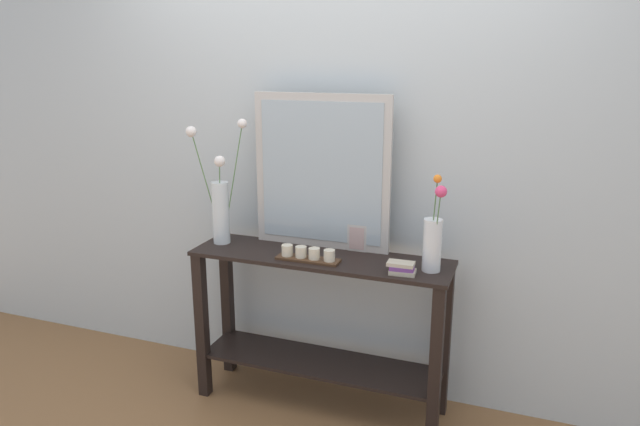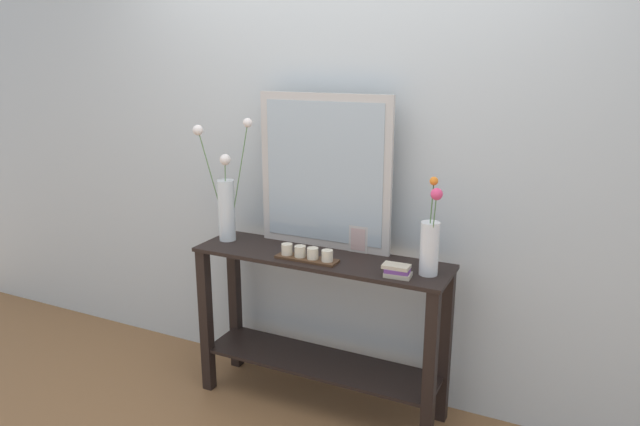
{
  "view_description": "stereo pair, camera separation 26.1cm",
  "coord_description": "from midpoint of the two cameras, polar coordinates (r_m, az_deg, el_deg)",
  "views": [
    {
      "loc": [
        0.95,
        -2.57,
        1.8
      ],
      "look_at": [
        0.0,
        0.0,
        1.06
      ],
      "focal_mm": 32.45,
      "sensor_mm": 36.0,
      "label": 1
    },
    {
      "loc": [
        1.19,
        -2.47,
        1.8
      ],
      "look_at": [
        0.0,
        0.0,
        1.06
      ],
      "focal_mm": 32.45,
      "sensor_mm": 36.0,
      "label": 2
    }
  ],
  "objects": [
    {
      "name": "ground_plane",
      "position": [
        3.29,
        2.4,
        -18.33
      ],
      "size": [
        7.0,
        6.0,
        0.02
      ],
      "primitive_type": "cube",
      "color": "brown"
    },
    {
      "name": "wall_back",
      "position": [
        3.05,
        4.93,
        6.57
      ],
      "size": [
        6.4,
        0.08,
        2.7
      ],
      "primitive_type": "cube",
      "color": "#B2BCC1",
      "rests_on": "ground"
    },
    {
      "name": "console_table",
      "position": [
        3.03,
        2.51,
        -10.12
      ],
      "size": [
        1.32,
        0.36,
        0.84
      ],
      "color": "black",
      "rests_on": "ground"
    },
    {
      "name": "mirror_leaning",
      "position": [
        2.95,
        2.97,
        4.0
      ],
      "size": [
        0.72,
        0.03,
        0.8
      ],
      "color": "#B7B2AD",
      "rests_on": "console_table"
    },
    {
      "name": "tall_vase_left",
      "position": [
        3.12,
        -6.93,
        1.26
      ],
      "size": [
        0.29,
        0.17,
        0.66
      ],
      "color": "silver",
      "rests_on": "console_table"
    },
    {
      "name": "vase_right",
      "position": [
        2.68,
        13.55,
        -2.94
      ],
      "size": [
        0.11,
        0.13,
        0.47
      ],
      "color": "silver",
      "rests_on": "console_table"
    },
    {
      "name": "candle_tray",
      "position": [
        2.84,
        1.33,
        -4.16
      ],
      "size": [
        0.32,
        0.09,
        0.07
      ],
      "color": "#472D1C",
      "rests_on": "console_table"
    },
    {
      "name": "picture_frame_small",
      "position": [
        2.95,
        6.35,
        -2.62
      ],
      "size": [
        0.1,
        0.01,
        0.14
      ],
      "color": "#B7B2AD",
      "rests_on": "console_table"
    },
    {
      "name": "book_stack",
      "position": [
        2.67,
        10.43,
        -5.68
      ],
      "size": [
        0.13,
        0.08,
        0.06
      ],
      "color": "#B2A893",
      "rests_on": "console_table"
    }
  ]
}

